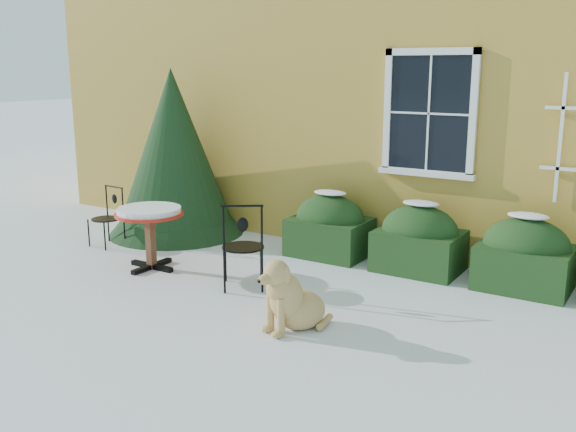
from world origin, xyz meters
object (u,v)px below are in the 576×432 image
Objects in this scene: evergreen_shrub at (174,169)px; patio_chair_near at (243,245)px; bistro_table at (149,218)px; patio_chair_far at (108,217)px; dog at (291,300)px.

evergreen_shrub is 2.44× the size of patio_chair_near.
bistro_table is 1.43m from patio_chair_far.
evergreen_shrub reaches higher than patio_chair_far.
patio_chair_far is at bearing -107.91° from evergreen_shrub.
patio_chair_near is at bearing 1.22° from bistro_table.
patio_chair_far is at bearing 159.84° from bistro_table.
patio_chair_far is 4.08m from dog.
dog is at bearing 110.08° from patio_chair_near.
evergreen_shrub reaches higher than dog.
patio_chair_far reaches higher than bistro_table.
evergreen_shrub is at bearing 75.15° from patio_chair_far.
patio_chair_near is 1.21× the size of patio_chair_far.
evergreen_shrub is at bearing 121.85° from bistro_table.
dog is (3.90, -1.20, -0.12)m from patio_chair_far.
dog is at bearing -14.06° from patio_chair_far.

